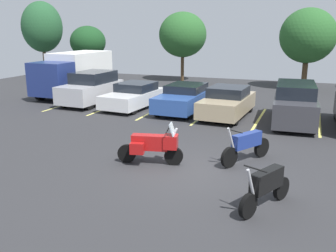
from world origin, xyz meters
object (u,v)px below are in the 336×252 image
object	(u,v)px
car_white	(134,96)
box_truck	(74,73)
car_blue	(184,98)
motorcycle_touring	(152,145)
motorcycle_second	(246,145)
car_silver	(91,88)
car_charcoal	(295,104)
motorcycle_third	(266,186)
car_tan	(227,102)

from	to	relation	value
car_white	box_truck	size ratio (longest dim) A/B	0.70
box_truck	car_blue	bearing A→B (deg)	-14.70
motorcycle_touring	motorcycle_second	world-z (taller)	motorcycle_touring
car_silver	car_charcoal	xyz separation A→B (m)	(11.28, -0.61, 0.00)
car_blue	car_silver	bearing A→B (deg)	179.59
car_charcoal	box_truck	distance (m)	14.16
car_white	car_silver	bearing A→B (deg)	177.11
car_white	box_truck	xyz separation A→B (m)	(-5.39, 2.28, 0.81)
car_blue	car_charcoal	xyz separation A→B (m)	(5.58, -0.57, 0.21)
motorcycle_third	motorcycle_touring	bearing A→B (deg)	153.58
motorcycle_touring	motorcycle_third	world-z (taller)	motorcycle_touring
box_truck	car_white	bearing A→B (deg)	-22.91
motorcycle_touring	motorcycle_third	bearing A→B (deg)	-26.42
car_silver	motorcycle_second	bearing A→B (deg)	-33.79
motorcycle_touring	box_truck	xyz separation A→B (m)	(-9.90, 10.14, 0.83)
motorcycle_second	box_truck	distance (m)	15.53
car_tan	motorcycle_third	bearing A→B (deg)	-72.41
motorcycle_third	car_blue	distance (m)	11.24
car_tan	motorcycle_second	bearing A→B (deg)	-72.48
motorcycle_touring	car_tan	xyz separation A→B (m)	(0.80, 7.58, 0.08)
motorcycle_second	car_silver	xyz separation A→B (m)	(-10.10, 6.76, 0.32)
car_blue	box_truck	xyz separation A→B (m)	(-8.30, 2.18, 0.77)
car_white	car_tan	distance (m)	5.32
motorcycle_second	car_blue	bearing A→B (deg)	123.21
motorcycle_touring	car_blue	world-z (taller)	car_blue
motorcycle_touring	car_charcoal	size ratio (longest dim) A/B	0.44
car_charcoal	box_truck	xyz separation A→B (m)	(-13.88, 2.75, 0.56)
car_blue	box_truck	world-z (taller)	box_truck
motorcycle_second	car_tan	world-z (taller)	car_tan
car_white	car_blue	size ratio (longest dim) A/B	0.96
motorcycle_second	motorcycle_touring	bearing A→B (deg)	-155.93
motorcycle_second	car_white	size ratio (longest dim) A/B	0.47
car_silver	car_blue	world-z (taller)	car_silver
motorcycle_second	car_blue	distance (m)	8.03
car_silver	box_truck	distance (m)	3.41
motorcycle_third	car_silver	xyz separation A→B (m)	(-11.10, 9.89, 0.33)
car_white	car_charcoal	distance (m)	8.51
motorcycle_third	car_white	xyz separation A→B (m)	(-8.31, 9.75, 0.08)
box_truck	motorcycle_third	bearing A→B (deg)	-41.29
motorcycle_third	car_charcoal	size ratio (longest dim) A/B	0.39
motorcycle_second	car_silver	world-z (taller)	car_silver
car_charcoal	motorcycle_third	bearing A→B (deg)	-91.14
motorcycle_third	motorcycle_second	bearing A→B (deg)	107.74
car_white	car_tan	world-z (taller)	car_tan
car_blue	car_white	bearing A→B (deg)	-178.03
motorcycle_third	car_charcoal	bearing A→B (deg)	88.86
car_silver	car_blue	size ratio (longest dim) A/B	0.95
car_silver	car_white	xyz separation A→B (m)	(2.79, -0.14, -0.25)
car_white	motorcycle_third	bearing A→B (deg)	-49.57
car_silver	box_truck	size ratio (longest dim) A/B	0.70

